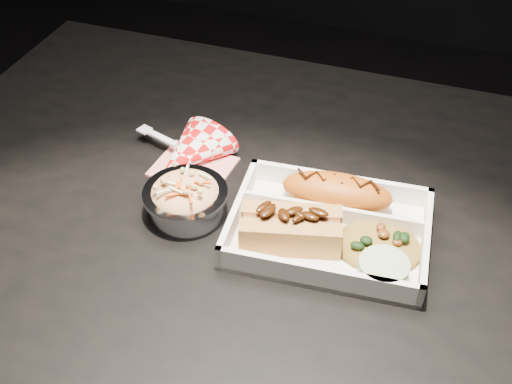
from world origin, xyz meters
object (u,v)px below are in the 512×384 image
Objects in this scene: hotdog at (291,227)px; foil_coleslaw_cup at (186,197)px; fried_pastry at (337,192)px; dining_table at (295,261)px; napkin_fork at (189,153)px; food_tray at (329,232)px.

foil_coleslaw_cup is (-0.15, 0.01, -0.00)m from hotdog.
hotdog is (-0.04, -0.09, 0.00)m from fried_pastry.
dining_table is at bearing 82.17° from hotdog.
fried_pastry is at bearing 32.84° from dining_table.
foil_coleslaw_cup is at bearing -162.80° from dining_table.
foil_coleslaw_cup reaches higher than dining_table.
napkin_fork is (-0.23, 0.03, -0.01)m from fried_pastry.
dining_table is 7.24× the size of napkin_fork.
hotdog is (0.01, -0.06, 0.12)m from dining_table.
hotdog is at bearing -4.62° from foil_coleslaw_cup.
fried_pastry is 1.09× the size of hotdog.
food_tray is at bearing 5.39° from foil_coleslaw_cup.
napkin_fork is (-0.18, 0.06, 0.11)m from dining_table.
food_tray is 0.06m from fried_pastry.
dining_table is 4.56× the size of food_tray.
food_tray is at bearing 20.96° from hotdog.
food_tray is 1.59× the size of napkin_fork.
food_tray is 0.06m from hotdog.
napkin_fork is at bearing 134.55° from hotdog.
fried_pastry is 0.20m from foil_coleslaw_cup.
hotdog is 0.83× the size of napkin_fork.
hotdog reaches higher than dining_table.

